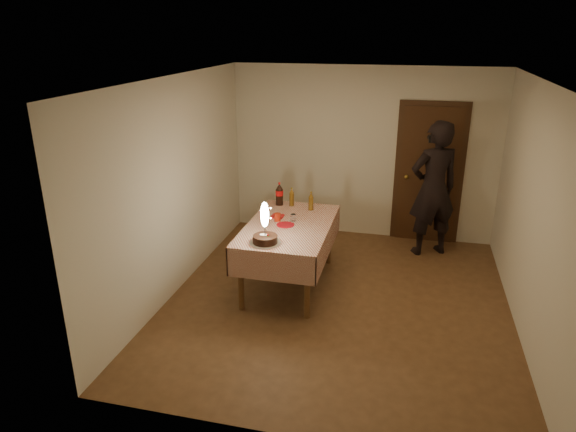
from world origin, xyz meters
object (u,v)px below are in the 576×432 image
object	(u,v)px
red_cup	(277,217)
birthday_cake	(265,233)
red_plate	(285,225)
cola_bottle	(279,194)
photographer	(433,189)
amber_bottle_left	(292,197)
dining_table	(289,232)
amber_bottle_right	(311,201)
clear_cup	(293,218)

from	to	relation	value
red_cup	birthday_cake	bearing A→B (deg)	-86.37
red_plate	red_cup	xyz separation A→B (m)	(-0.13, 0.12, 0.05)
cola_bottle	red_cup	bearing A→B (deg)	-77.83
birthday_cake	photographer	bearing A→B (deg)	47.95
red_cup	amber_bottle_left	bearing A→B (deg)	86.37
amber_bottle_left	photographer	world-z (taller)	photographer
dining_table	cola_bottle	distance (m)	0.79
dining_table	amber_bottle_right	xyz separation A→B (m)	(0.16, 0.58, 0.23)
clear_cup	amber_bottle_left	size ratio (longest dim) A/B	0.35
red_cup	photographer	bearing A→B (deg)	35.45
red_plate	clear_cup	world-z (taller)	clear_cup
dining_table	cola_bottle	size ratio (longest dim) A/B	5.42
photographer	amber_bottle_left	bearing A→B (deg)	-158.26
red_cup	clear_cup	xyz separation A→B (m)	(0.19, 0.05, -0.01)
red_cup	cola_bottle	size ratio (longest dim) A/B	0.31
dining_table	amber_bottle_right	bearing A→B (deg)	74.82
birthday_cake	photographer	distance (m)	2.78
birthday_cake	clear_cup	distance (m)	0.77
dining_table	amber_bottle_right	distance (m)	0.65
photographer	cola_bottle	bearing A→B (deg)	-159.80
cola_bottle	red_plate	bearing A→B (deg)	-69.95
amber_bottle_left	cola_bottle	bearing A→B (deg)	-178.31
cola_bottle	amber_bottle_right	distance (m)	0.47
birthday_cake	amber_bottle_left	world-z (taller)	birthday_cake
red_plate	cola_bottle	distance (m)	0.79
clear_cup	amber_bottle_right	size ratio (longest dim) A/B	0.35
dining_table	photographer	distance (m)	2.27
dining_table	amber_bottle_left	size ratio (longest dim) A/B	6.75
photographer	red_cup	bearing A→B (deg)	-144.55
red_plate	photographer	size ratio (longest dim) A/B	0.11
amber_bottle_right	clear_cup	bearing A→B (deg)	-106.17
amber_bottle_left	red_plate	bearing A→B (deg)	-82.60
amber_bottle_left	clear_cup	bearing A→B (deg)	-74.69
dining_table	clear_cup	distance (m)	0.20
birthday_cake	photographer	size ratio (longest dim) A/B	0.25
amber_bottle_right	photographer	world-z (taller)	photographer
birthday_cake	red_plate	xyz separation A→B (m)	(0.09, 0.59, -0.11)
cola_bottle	photographer	xyz separation A→B (m)	(2.04, 0.75, -0.00)
dining_table	birthday_cake	world-z (taller)	birthday_cake
red_cup	photographer	xyz separation A→B (m)	(1.91, 1.36, 0.10)
clear_cup	amber_bottle_right	distance (m)	0.48
dining_table	cola_bottle	xyz separation A→B (m)	(-0.30, 0.69, 0.26)
dining_table	red_plate	distance (m)	0.12
dining_table	birthday_cake	xyz separation A→B (m)	(-0.12, -0.63, 0.23)
red_plate	red_cup	bearing A→B (deg)	138.73
red_cup	dining_table	bearing A→B (deg)	-25.16
clear_cup	amber_bottle_right	bearing A→B (deg)	73.83
red_plate	cola_bottle	xyz separation A→B (m)	(-0.26, 0.73, 0.15)
red_plate	photographer	world-z (taller)	photographer
red_cup	amber_bottle_right	size ratio (longest dim) A/B	0.39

